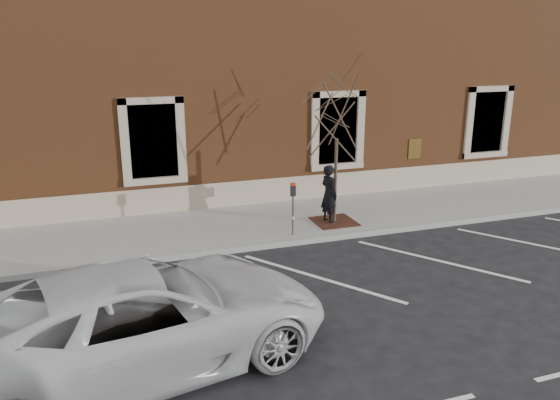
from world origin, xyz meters
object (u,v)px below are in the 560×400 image
object	(u,v)px
parking_meter	(293,199)
white_truck	(142,318)
sapling	(337,115)
man	(329,194)

from	to	relation	value
parking_meter	white_truck	xyz separation A→B (m)	(-4.42, -4.81, -0.28)
parking_meter	white_truck	distance (m)	6.54
sapling	man	bearing A→B (deg)	164.10
man	white_truck	distance (m)	7.98
sapling	white_truck	bearing A→B (deg)	-137.56
parking_meter	white_truck	world-z (taller)	white_truck
man	parking_meter	world-z (taller)	man
man	white_truck	bearing A→B (deg)	119.75
man	white_truck	world-z (taller)	man
white_truck	man	bearing A→B (deg)	-58.34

